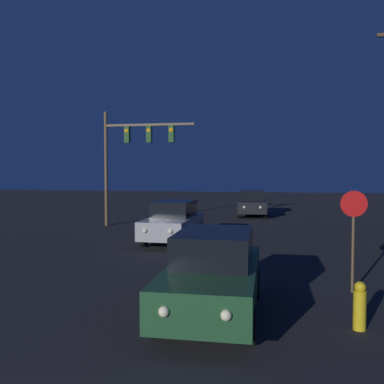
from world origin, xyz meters
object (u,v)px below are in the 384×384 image
car_near (214,273)px  car_far (252,203)px  car_mid (173,221)px  fire_hydrant (360,306)px  traffic_signal_mast (131,148)px  stop_sign (353,223)px

car_near → car_far: bearing=-90.0°
car_mid → fire_hydrant: size_ratio=5.02×
car_near → fire_hydrant: car_near is taller
car_far → traffic_signal_mast: traffic_signal_mast is taller
stop_sign → fire_hydrant: stop_sign is taller
car_mid → traffic_signal_mast: (-3.46, 4.61, 3.43)m
car_mid → stop_sign: 9.09m
stop_sign → fire_hydrant: (-0.32, -2.61, -1.28)m
car_near → fire_hydrant: bearing=171.3°
car_near → stop_sign: stop_sign is taller
car_far → traffic_signal_mast: 9.73m
car_mid → traffic_signal_mast: 6.71m
stop_sign → car_mid: bearing=132.7°
car_far → fire_hydrant: car_far is taller
car_near → car_mid: bearing=-72.1°
car_mid → fire_hydrant: car_mid is taller
car_near → car_far: same height
car_near → stop_sign: size_ratio=1.84×
car_near → fire_hydrant: (2.86, -0.41, -0.42)m
traffic_signal_mast → fire_hydrant: bearing=-56.2°
traffic_signal_mast → car_near: bearing=-64.5°
car_near → traffic_signal_mast: 15.31m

